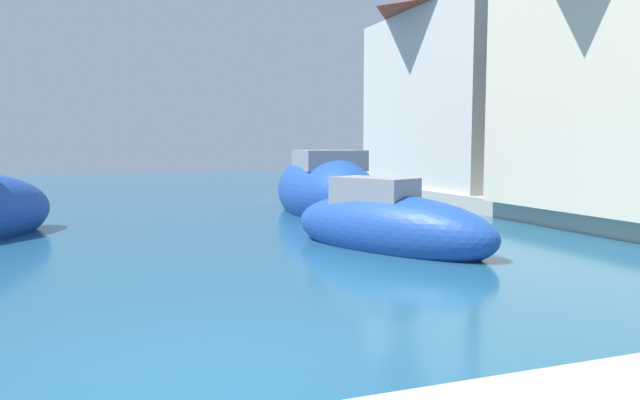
# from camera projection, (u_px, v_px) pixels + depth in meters

# --- Properties ---
(ground) EXTENTS (80.00, 80.00, 0.00)m
(ground) POSITION_uv_depth(u_px,v_px,m) (201.00, 375.00, 5.57)
(ground) COLOR #1E5170
(quay_promenade) EXTENTS (44.00, 32.00, 0.50)m
(quay_promenade) POSITION_uv_depth(u_px,v_px,m) (596.00, 314.00, 6.69)
(quay_promenade) COLOR #ADA89E
(quay_promenade) RESTS_ON ground
(moored_boat_1) EXTENTS (3.05, 6.55, 2.48)m
(moored_boat_1) POSITION_uv_depth(u_px,v_px,m) (324.00, 190.00, 18.82)
(moored_boat_1) COLOR #1E479E
(moored_boat_1) RESTS_ON ground
(moored_boat_2) EXTENTS (3.59, 5.12, 1.77)m
(moored_boat_2) POSITION_uv_depth(u_px,v_px,m) (388.00, 226.00, 12.36)
(moored_boat_2) COLOR #1E479E
(moored_boat_2) RESTS_ON ground
(waterfront_building_annex) EXTENTS (5.92, 8.70, 7.62)m
(waterfront_building_annex) POSITION_uv_depth(u_px,v_px,m) (472.00, 87.00, 23.51)
(waterfront_building_annex) COLOR beige
(waterfront_building_annex) RESTS_ON quay_promenade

